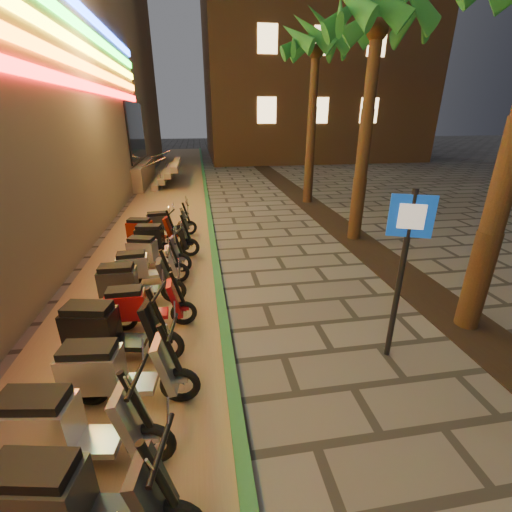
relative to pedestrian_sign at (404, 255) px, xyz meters
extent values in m
plane|color=#474442|center=(-1.69, -1.44, -1.78)|extent=(120.00, 120.00, 0.00)
cube|color=#8C7251|center=(-4.29, 8.56, -1.77)|extent=(3.40, 60.00, 0.01)
cube|color=#266733|center=(-2.59, 8.56, -1.73)|extent=(0.18, 60.00, 0.10)
cube|color=black|center=(1.91, 3.56, -1.77)|extent=(1.20, 40.00, 0.02)
cube|color=black|center=(-6.14, 16.56, 1.02)|extent=(0.08, 5.00, 3.00)
cube|color=gray|center=(-8.19, 16.56, -1.18)|extent=(5.00, 6.00, 1.20)
cube|color=#FF1414|center=(-6.14, 4.56, 2.72)|extent=(0.06, 26.00, 0.28)
cube|color=orange|center=(-6.14, 4.56, 3.27)|extent=(0.06, 26.00, 0.28)
cube|color=yellow|center=(-6.14, 4.56, 3.82)|extent=(0.06, 26.00, 0.28)
cube|color=gray|center=(-5.19, 16.56, -1.63)|extent=(0.35, 5.00, 0.30)
cube|color=gray|center=(-4.84, 16.56, -1.33)|extent=(0.35, 5.00, 0.30)
cube|color=gray|center=(-4.49, 16.56, -1.03)|extent=(0.35, 5.00, 0.30)
cube|color=gray|center=(-4.14, 16.56, -0.73)|extent=(0.35, 5.00, 0.30)
cylinder|color=silver|center=(-5.59, 14.56, -0.53)|extent=(2.09, 0.06, 0.81)
cylinder|color=silver|center=(-5.59, 18.56, -0.53)|extent=(2.09, 0.06, 0.81)
cube|color=brown|center=(7.31, 30.56, 10.72)|extent=(18.00, 16.00, 25.00)
cube|color=#F1C984|center=(2.31, 22.53, 2.22)|extent=(1.40, 0.06, 1.80)
cube|color=#F1C984|center=(6.31, 22.53, 2.22)|extent=(1.40, 0.06, 1.80)
cube|color=#F1C984|center=(10.31, 22.53, 2.22)|extent=(1.40, 0.06, 1.80)
cube|color=#F1C984|center=(2.31, 22.53, 6.72)|extent=(1.40, 0.06, 1.80)
cube|color=#F1C984|center=(6.31, 22.53, 6.72)|extent=(1.40, 0.06, 1.80)
cube|color=#F1C984|center=(10.31, 22.53, 6.72)|extent=(1.40, 0.06, 1.80)
cylinder|color=#472D19|center=(1.91, 0.56, 0.95)|extent=(0.40, 0.40, 5.45)
cylinder|color=#472D19|center=(1.91, 5.56, 1.07)|extent=(0.40, 0.40, 5.70)
sphere|color=#472D19|center=(1.91, 5.56, 3.92)|extent=(0.56, 0.56, 0.56)
cone|color=#1A551B|center=(2.79, 5.56, 4.38)|extent=(0.60, 1.93, 1.52)
cone|color=#1A551B|center=(2.58, 6.13, 4.38)|extent=(1.70, 1.86, 1.52)
cone|color=#1A551B|center=(2.06, 6.43, 4.38)|extent=(2.00, 0.93, 1.52)
cone|color=#1A551B|center=(1.46, 6.33, 4.38)|extent=(1.97, 1.48, 1.52)
cone|color=#1A551B|center=(1.07, 5.86, 4.38)|extent=(1.22, 2.02, 1.52)
cone|color=#1A551B|center=(1.07, 5.26, 4.38)|extent=(1.22, 2.02, 1.52)
cone|color=#1A551B|center=(2.58, 4.99, 4.38)|extent=(1.70, 1.86, 1.52)
cylinder|color=#472D19|center=(1.91, 10.56, 1.20)|extent=(0.40, 0.40, 5.95)
sphere|color=#472D19|center=(1.91, 10.56, 4.17)|extent=(0.56, 0.56, 0.56)
cone|color=#1A551B|center=(2.79, 10.56, 4.63)|extent=(0.60, 1.93, 1.52)
cone|color=#1A551B|center=(2.58, 11.13, 4.63)|extent=(1.70, 1.86, 1.52)
cone|color=#1A551B|center=(2.06, 11.43, 4.63)|extent=(2.00, 0.93, 1.52)
cone|color=#1A551B|center=(1.46, 11.33, 4.63)|extent=(1.97, 1.48, 1.52)
cone|color=#1A551B|center=(1.07, 10.86, 4.63)|extent=(1.22, 2.02, 1.52)
cone|color=#1A551B|center=(1.07, 10.26, 4.63)|extent=(1.22, 2.02, 1.52)
cone|color=#1A551B|center=(1.46, 9.79, 4.63)|extent=(1.97, 1.48, 1.52)
cone|color=#1A551B|center=(2.06, 9.69, 4.63)|extent=(2.00, 0.93, 1.52)
cone|color=#1A551B|center=(2.58, 9.99, 4.63)|extent=(1.70, 1.86, 1.52)
cylinder|color=black|center=(0.00, 0.01, -0.41)|extent=(0.09, 0.09, 2.74)
cube|color=#0D3DB0|center=(0.00, -0.01, 0.58)|extent=(0.57, 0.26, 0.60)
cube|color=white|center=(-0.01, -0.03, 0.58)|extent=(0.33, 0.16, 0.35)
cube|color=#282B2D|center=(-4.41, -1.97, -1.17)|extent=(0.84, 0.56, 0.55)
cube|color=black|center=(-4.41, -1.97, -0.85)|extent=(0.74, 0.48, 0.13)
cube|color=#282B2D|center=(-3.43, -2.16, -1.12)|extent=(0.37, 0.49, 0.77)
cylinder|color=black|center=(-3.36, -2.18, -0.90)|extent=(0.31, 0.13, 0.82)
cylinder|color=black|center=(-3.30, -2.19, -0.54)|extent=(0.17, 0.64, 0.05)
torus|color=black|center=(-4.82, -1.15, -1.49)|extent=(0.59, 0.20, 0.58)
cylinder|color=silver|center=(-4.82, -1.15, -1.49)|extent=(0.17, 0.13, 0.16)
torus|color=black|center=(-3.59, -1.34, -1.49)|extent=(0.59, 0.20, 0.58)
cylinder|color=silver|center=(-3.59, -1.34, -1.49)|extent=(0.17, 0.13, 0.16)
cube|color=silver|center=(-4.22, -1.24, -1.44)|extent=(0.66, 0.46, 0.09)
cube|color=silver|center=(-4.73, -1.16, -1.17)|extent=(0.83, 0.53, 0.55)
cube|color=black|center=(-4.73, -1.16, -0.85)|extent=(0.73, 0.45, 0.13)
cube|color=silver|center=(-3.74, -1.31, -1.11)|extent=(0.36, 0.48, 0.78)
cylinder|color=black|center=(-3.67, -1.32, -0.89)|extent=(0.31, 0.12, 0.82)
cylinder|color=black|center=(-3.61, -1.33, -0.54)|extent=(0.14, 0.64, 0.05)
cube|color=silver|center=(-3.59, -1.34, -1.36)|extent=(0.26, 0.19, 0.07)
torus|color=black|center=(-4.50, -0.33, -1.50)|extent=(0.56, 0.17, 0.56)
cylinder|color=silver|center=(-4.50, -0.33, -1.50)|extent=(0.16, 0.12, 0.15)
torus|color=black|center=(-3.31, -0.47, -1.50)|extent=(0.56, 0.17, 0.56)
cylinder|color=silver|center=(-3.31, -0.47, -1.50)|extent=(0.16, 0.12, 0.15)
cube|color=#A2A2A9|center=(-3.91, -0.40, -1.46)|extent=(0.62, 0.43, 0.09)
cube|color=#A2A2A9|center=(-4.41, -0.34, -1.19)|extent=(0.79, 0.49, 0.53)
cube|color=black|center=(-4.41, -0.34, -0.88)|extent=(0.70, 0.41, 0.13)
cube|color=#A2A2A9|center=(-3.46, -0.45, -1.14)|extent=(0.33, 0.46, 0.75)
cylinder|color=black|center=(-3.38, -0.46, -0.92)|extent=(0.30, 0.11, 0.79)
cylinder|color=black|center=(-3.33, -0.46, -0.58)|extent=(0.12, 0.62, 0.05)
cube|color=#A2A2A9|center=(-3.31, -0.47, -1.37)|extent=(0.25, 0.17, 0.06)
torus|color=black|center=(-4.77, 0.68, -1.49)|extent=(0.59, 0.22, 0.58)
cylinder|color=silver|center=(-4.77, 0.68, -1.49)|extent=(0.17, 0.14, 0.16)
torus|color=black|center=(-3.55, 0.43, -1.49)|extent=(0.59, 0.22, 0.58)
cylinder|color=silver|center=(-3.55, 0.43, -1.49)|extent=(0.17, 0.14, 0.16)
cube|color=black|center=(-4.17, 0.56, -1.44)|extent=(0.67, 0.49, 0.09)
cube|color=black|center=(-4.69, 0.66, -1.17)|extent=(0.85, 0.57, 0.56)
cube|color=black|center=(-4.69, 0.66, -0.84)|extent=(0.75, 0.48, 0.13)
cube|color=black|center=(-3.70, 0.46, -1.11)|extent=(0.38, 0.49, 0.78)
cylinder|color=black|center=(-3.63, 0.45, -0.89)|extent=(0.31, 0.14, 0.82)
cylinder|color=black|center=(-3.57, 0.44, -0.53)|extent=(0.18, 0.64, 0.05)
cube|color=black|center=(-3.55, 0.43, -1.35)|extent=(0.27, 0.20, 0.07)
torus|color=black|center=(-4.38, 1.41, -1.53)|extent=(0.49, 0.11, 0.49)
cylinder|color=silver|center=(-4.38, 1.41, -1.53)|extent=(0.13, 0.10, 0.13)
torus|color=black|center=(-3.32, 1.43, -1.53)|extent=(0.49, 0.11, 0.49)
cylinder|color=silver|center=(-3.32, 1.43, -1.53)|extent=(0.13, 0.10, 0.13)
cube|color=maroon|center=(-3.86, 1.42, -1.49)|extent=(0.53, 0.33, 0.08)
cube|color=maroon|center=(-4.31, 1.41, -1.26)|extent=(0.67, 0.37, 0.47)
cube|color=black|center=(-4.31, 1.41, -0.98)|extent=(0.59, 0.32, 0.11)
cube|color=maroon|center=(-3.45, 1.43, -1.21)|extent=(0.26, 0.38, 0.67)
cylinder|color=black|center=(-3.39, 1.43, -1.02)|extent=(0.26, 0.07, 0.70)
cylinder|color=black|center=(-3.34, 1.43, -0.72)|extent=(0.05, 0.55, 0.04)
cube|color=maroon|center=(-3.32, 1.43, -1.42)|extent=(0.21, 0.14, 0.06)
torus|color=black|center=(-4.70, 2.33, -1.51)|extent=(0.53, 0.11, 0.53)
cylinder|color=silver|center=(-4.70, 2.33, -1.51)|extent=(0.14, 0.10, 0.14)
torus|color=black|center=(-3.56, 2.32, -1.51)|extent=(0.53, 0.11, 0.53)
cylinder|color=silver|center=(-3.56, 2.32, -1.51)|extent=(0.14, 0.10, 0.14)
cube|color=#242729|center=(-4.14, 2.33, -1.47)|extent=(0.57, 0.35, 0.08)
cube|color=#242729|center=(-4.62, 2.33, -1.21)|extent=(0.72, 0.40, 0.51)
cube|color=black|center=(-4.62, 2.33, -0.92)|extent=(0.64, 0.33, 0.12)
cube|color=#242729|center=(-3.70, 2.32, -1.16)|extent=(0.28, 0.41, 0.72)
cylinder|color=black|center=(-3.63, 2.32, -0.96)|extent=(0.28, 0.07, 0.76)
cylinder|color=black|center=(-3.58, 2.32, -0.63)|extent=(0.05, 0.59, 0.05)
cube|color=#242729|center=(-3.56, 2.32, -1.39)|extent=(0.23, 0.15, 0.06)
torus|color=black|center=(-4.56, 3.15, -1.53)|extent=(0.50, 0.14, 0.50)
cylinder|color=silver|center=(-4.56, 3.15, -1.53)|extent=(0.14, 0.11, 0.13)
torus|color=black|center=(-3.49, 3.24, -1.53)|extent=(0.50, 0.14, 0.50)
cylinder|color=silver|center=(-3.49, 3.24, -1.53)|extent=(0.14, 0.11, 0.13)
cube|color=silver|center=(-4.03, 3.20, -1.49)|extent=(0.55, 0.37, 0.08)
cube|color=silver|center=(-4.48, 3.16, -1.25)|extent=(0.70, 0.42, 0.48)
cube|color=black|center=(-4.48, 3.16, -0.98)|extent=(0.62, 0.35, 0.11)
cube|color=silver|center=(-3.62, 3.23, -1.20)|extent=(0.29, 0.40, 0.67)
cylinder|color=black|center=(-3.56, 3.24, -1.01)|extent=(0.27, 0.09, 0.71)
cylinder|color=black|center=(-3.51, 3.24, -0.71)|extent=(0.09, 0.56, 0.04)
cube|color=silver|center=(-3.49, 3.24, -1.41)|extent=(0.22, 0.15, 0.06)
torus|color=black|center=(-4.47, 4.15, -1.53)|extent=(0.51, 0.24, 0.50)
cylinder|color=silver|center=(-4.47, 4.15, -1.53)|extent=(0.16, 0.13, 0.14)
torus|color=black|center=(-3.43, 3.84, -1.53)|extent=(0.51, 0.24, 0.50)
cylinder|color=silver|center=(-3.43, 3.84, -1.53)|extent=(0.16, 0.13, 0.14)
cube|color=#A9A9B1|center=(-3.96, 4.00, -1.49)|extent=(0.61, 0.47, 0.08)
cube|color=#A9A9B1|center=(-4.40, 4.13, -1.24)|extent=(0.76, 0.55, 0.48)
cube|color=black|center=(-4.40, 4.13, -0.96)|extent=(0.66, 0.47, 0.12)
cube|color=#A9A9B1|center=(-3.56, 3.88, -1.20)|extent=(0.36, 0.45, 0.68)
cylinder|color=black|center=(-3.50, 3.86, -1.00)|extent=(0.27, 0.14, 0.72)
cylinder|color=black|center=(-3.45, 3.84, -0.69)|extent=(0.20, 0.55, 0.04)
cube|color=#A9A9B1|center=(-3.43, 3.84, -1.41)|extent=(0.24, 0.19, 0.06)
torus|color=black|center=(-4.40, 4.99, -1.51)|extent=(0.54, 0.17, 0.53)
cylinder|color=silver|center=(-4.40, 4.99, -1.51)|extent=(0.16, 0.12, 0.14)
torus|color=black|center=(-3.25, 4.85, -1.51)|extent=(0.54, 0.17, 0.53)
cylinder|color=silver|center=(-3.25, 4.85, -1.51)|extent=(0.16, 0.12, 0.14)
cube|color=black|center=(-3.84, 4.92, -1.47)|extent=(0.60, 0.42, 0.08)
cube|color=black|center=(-4.32, 4.98, -1.21)|extent=(0.76, 0.48, 0.51)
cube|color=black|center=(-4.32, 4.98, -0.91)|extent=(0.67, 0.40, 0.12)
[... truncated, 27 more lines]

